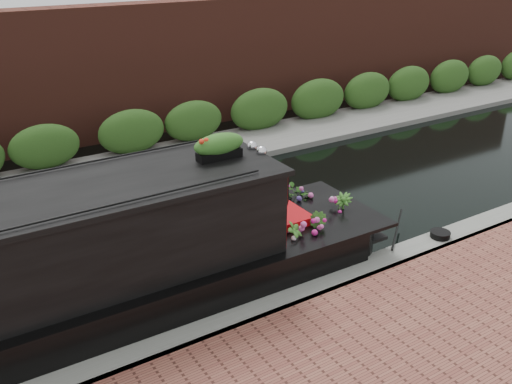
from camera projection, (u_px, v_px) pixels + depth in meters
ground at (217, 226)px, 12.44m from camera, size 80.00×80.00×0.00m
near_bank_coping at (309, 299)px, 9.89m from camera, size 40.00×0.60×0.50m
far_bank_path at (144, 167)px, 15.68m from camera, size 40.00×2.40×0.34m
far_hedge at (132, 157)px, 16.38m from camera, size 40.00×1.10×2.80m
far_brick_wall at (108, 137)px, 18.00m from camera, size 40.00×1.00×8.00m
rope_fender at (359, 226)px, 12.00m from camera, size 0.38×0.40×0.38m
coiled_mooring_rope at (440, 234)px, 11.41m from camera, size 0.40×0.40×0.12m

